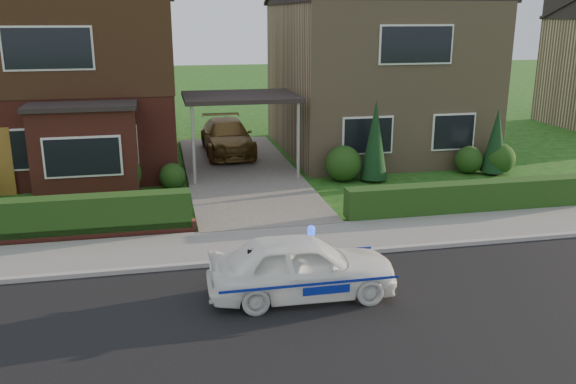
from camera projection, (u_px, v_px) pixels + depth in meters
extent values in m
plane|color=#124311|center=(325.00, 324.00, 10.93)|extent=(120.00, 120.00, 0.00)
cube|color=black|center=(325.00, 324.00, 10.93)|extent=(60.00, 6.00, 0.02)
cube|color=#9E9993|center=(289.00, 258.00, 13.78)|extent=(60.00, 0.16, 0.12)
cube|color=slate|center=(280.00, 242.00, 14.77)|extent=(60.00, 2.00, 0.10)
cube|color=#666059|center=(242.00, 172.00, 21.25)|extent=(3.80, 12.00, 0.12)
cube|color=maroon|center=(70.00, 85.00, 22.12)|extent=(7.20, 8.00, 5.80)
cube|color=white|center=(4.00, 150.00, 18.45)|extent=(1.80, 0.08, 1.30)
cube|color=white|center=(112.00, 146.00, 19.08)|extent=(1.60, 0.08, 1.30)
cube|color=white|center=(48.00, 48.00, 17.92)|extent=(2.60, 0.08, 1.30)
cube|color=black|center=(66.00, 44.00, 21.71)|extent=(7.26, 8.06, 2.90)
cube|color=maroon|center=(86.00, 153.00, 18.31)|extent=(3.00, 1.40, 2.70)
cube|color=black|center=(81.00, 106.00, 17.91)|extent=(3.20, 1.60, 0.14)
cube|color=#93795A|center=(373.00, 78.00, 24.43)|extent=(7.20, 8.00, 5.80)
cube|color=white|center=(368.00, 135.00, 20.76)|extent=(1.80, 0.08, 1.30)
cube|color=white|center=(453.00, 132.00, 21.39)|extent=(1.60, 0.08, 1.30)
cube|color=white|center=(416.00, 45.00, 20.24)|extent=(2.60, 0.08, 1.30)
cube|color=black|center=(240.00, 97.00, 20.51)|extent=(3.80, 3.00, 0.14)
cylinder|color=gray|center=(193.00, 147.00, 19.24)|extent=(0.10, 0.10, 2.70)
cylinder|color=gray|center=(298.00, 142.00, 19.91)|extent=(0.10, 0.10, 2.70)
cube|color=maroon|center=(35.00, 237.00, 14.71)|extent=(7.70, 0.25, 0.36)
cube|color=#193711|center=(37.00, 242.00, 14.90)|extent=(7.50, 0.55, 0.90)
cube|color=#193711|center=(474.00, 213.00, 17.12)|extent=(7.50, 0.55, 0.80)
sphere|color=#193711|center=(120.00, 174.00, 18.69)|extent=(1.32, 1.32, 1.32)
sphere|color=#193711|center=(173.00, 176.00, 19.36)|extent=(0.84, 0.84, 0.84)
sphere|color=#193711|center=(343.00, 163.00, 20.23)|extent=(1.20, 1.20, 1.20)
sphere|color=#193711|center=(469.00, 160.00, 21.28)|extent=(0.96, 0.96, 0.96)
sphere|color=#193711|center=(499.00, 159.00, 21.18)|extent=(1.08, 1.08, 1.08)
cone|color=black|center=(375.00, 143.00, 20.05)|extent=(0.90, 0.90, 2.60)
cone|color=black|center=(496.00, 143.00, 20.98)|extent=(0.90, 0.90, 2.20)
imported|color=white|center=(302.00, 267.00, 11.86)|extent=(1.58, 3.72, 1.25)
sphere|color=#193FF2|center=(311.00, 232.00, 11.70)|extent=(0.17, 0.17, 0.17)
cube|color=navy|center=(311.00, 285.00, 11.17)|extent=(3.38, 0.02, 0.05)
cube|color=navy|center=(294.00, 255.00, 12.57)|extent=(3.38, 0.02, 0.05)
ellipsoid|color=black|center=(250.00, 261.00, 11.49)|extent=(0.22, 0.17, 0.21)
sphere|color=white|center=(251.00, 262.00, 11.43)|extent=(0.11, 0.11, 0.11)
sphere|color=black|center=(251.00, 254.00, 11.43)|extent=(0.13, 0.13, 0.13)
cone|color=black|center=(249.00, 251.00, 11.41)|extent=(0.04, 0.04, 0.05)
cone|color=black|center=(253.00, 250.00, 11.43)|extent=(0.04, 0.04, 0.05)
imported|color=brown|center=(227.00, 137.00, 23.81)|extent=(1.88, 4.50, 1.30)
imported|color=gray|center=(81.00, 188.00, 18.27)|extent=(0.43, 0.34, 0.73)
imported|color=gray|center=(172.00, 204.00, 16.75)|extent=(0.40, 0.40, 0.70)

